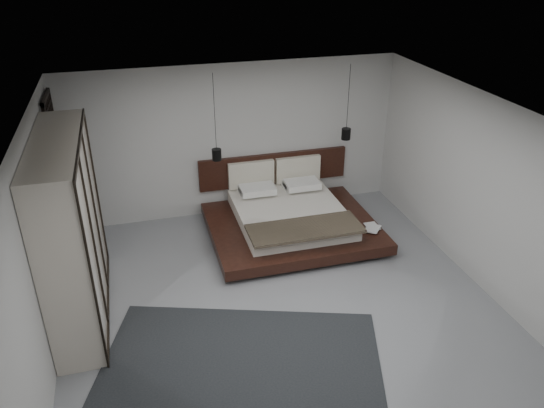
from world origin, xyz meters
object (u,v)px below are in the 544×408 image
object	(u,v)px
bed	(290,217)
rug	(240,375)
lattice_screen	(61,176)
wardrobe	(71,232)
pendant_left	(217,154)
pendant_right	(346,134)

from	to	relation	value
bed	rug	distance (m)	3.52
lattice_screen	wardrobe	distance (m)	1.86
wardrobe	rug	bearing A→B (deg)	-44.96
bed	rug	world-z (taller)	bed
bed	pendant_left	size ratio (longest dim) A/B	1.93
pendant_right	rug	distance (m)	4.78
bed	wardrobe	distance (m)	3.78
pendant_left	rug	world-z (taller)	pendant_left
lattice_screen	rug	bearing A→B (deg)	-60.49
lattice_screen	pendant_right	xyz separation A→B (m)	(4.83, -0.09, 0.28)
bed	rug	xyz separation A→B (m)	(-1.59, -3.12, -0.28)
lattice_screen	wardrobe	size ratio (longest dim) A/B	1.01
lattice_screen	pendant_left	bearing A→B (deg)	-2.12
pendant_right	wardrobe	world-z (taller)	pendant_right
pendant_left	rug	xyz separation A→B (m)	(-0.43, -3.58, -1.43)
rug	wardrobe	bearing A→B (deg)	135.04
lattice_screen	pendant_left	size ratio (longest dim) A/B	1.77
bed	wardrobe	size ratio (longest dim) A/B	1.10
rug	bed	bearing A→B (deg)	63.00
bed	rug	bearing A→B (deg)	-117.00
pendant_left	wardrobe	world-z (taller)	pendant_left
pendant_left	wardrobe	size ratio (longest dim) A/B	0.57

